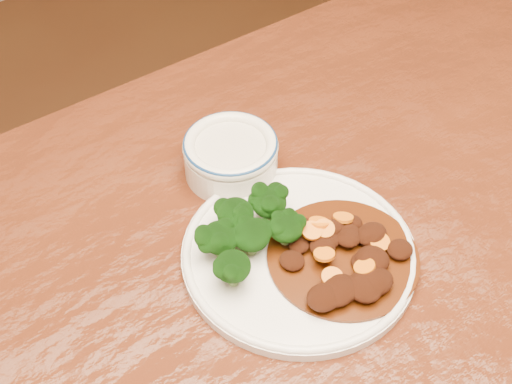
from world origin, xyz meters
TOP-DOWN VIEW (x-y plane):
  - dining_table at (0.00, 0.00)m, footprint 1.54×0.97m
  - dinner_plate at (0.04, 0.07)m, footprint 0.25×0.25m
  - broccoli_florets at (0.00, 0.11)m, footprint 0.12×0.09m
  - mince_stew at (0.06, 0.03)m, footprint 0.16×0.16m
  - dip_bowl at (0.06, 0.22)m, footprint 0.11×0.11m

SIDE VIEW (x-z plane):
  - dining_table at x=0.00m, z-range 0.30..1.05m
  - dinner_plate at x=0.04m, z-range 0.75..0.77m
  - mince_stew at x=0.06m, z-range 0.76..0.79m
  - dip_bowl at x=0.06m, z-range 0.75..0.80m
  - broccoli_florets at x=0.00m, z-range 0.77..0.81m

